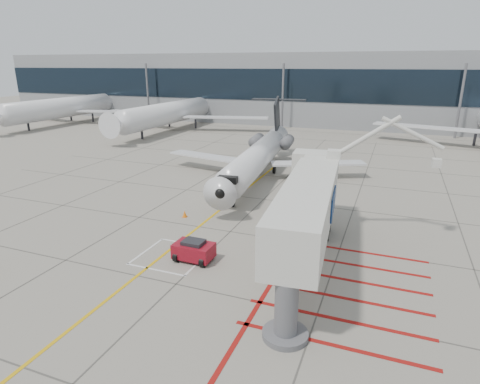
% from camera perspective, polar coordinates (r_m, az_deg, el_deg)
% --- Properties ---
extents(ground_plane, '(260.00, 260.00, 0.00)m').
position_cam_1_polar(ground_plane, '(26.61, -4.75, -8.83)').
color(ground_plane, gray).
rests_on(ground_plane, ground).
extents(regional_jet, '(26.33, 31.74, 7.71)m').
position_cam_1_polar(regional_jet, '(40.38, 1.71, 6.28)').
color(regional_jet, silver).
rests_on(regional_jet, ground_plane).
extents(jet_bridge, '(10.21, 18.92, 7.29)m').
position_cam_1_polar(jet_bridge, '(23.22, 9.43, -3.27)').
color(jet_bridge, silver).
rests_on(jet_bridge, ground_plane).
extents(pushback_tug, '(2.47, 1.57, 1.43)m').
position_cam_1_polar(pushback_tug, '(25.66, -6.60, -8.16)').
color(pushback_tug, maroon).
rests_on(pushback_tug, ground_plane).
extents(baggage_cart, '(2.08, 1.74, 1.12)m').
position_cam_1_polar(baggage_cart, '(30.85, 11.05, -4.12)').
color(baggage_cart, '#5D5D62').
rests_on(baggage_cart, ground_plane).
extents(ground_power_unit, '(2.61, 1.92, 1.85)m').
position_cam_1_polar(ground_power_unit, '(29.24, 9.52, -4.51)').
color(ground_power_unit, silver).
rests_on(ground_power_unit, ground_plane).
extents(cone_nose, '(0.39, 0.39, 0.54)m').
position_cam_1_polar(cone_nose, '(32.89, -7.87, -3.10)').
color(cone_nose, orange).
rests_on(cone_nose, ground_plane).
extents(cone_side, '(0.36, 0.36, 0.49)m').
position_cam_1_polar(cone_side, '(31.64, 4.06, -3.87)').
color(cone_side, '#F5560C').
rests_on(cone_side, ground_plane).
extents(terminal_building, '(180.00, 28.00, 14.00)m').
position_cam_1_polar(terminal_building, '(91.44, 21.46, 13.51)').
color(terminal_building, gray).
rests_on(terminal_building, ground_plane).
extents(terminal_glass_band, '(180.00, 0.10, 6.00)m').
position_cam_1_polar(terminal_glass_band, '(77.36, 21.41, 13.70)').
color(terminal_glass_band, black).
rests_on(terminal_glass_band, ground_plane).
extents(bg_aircraft_a, '(35.85, 39.83, 11.95)m').
position_cam_1_polar(bg_aircraft_a, '(92.97, -22.78, 12.77)').
color(bg_aircraft_a, silver).
rests_on(bg_aircraft_a, ground_plane).
extents(bg_aircraft_b, '(34.96, 38.84, 11.65)m').
position_cam_1_polar(bg_aircraft_b, '(78.06, -9.09, 13.09)').
color(bg_aircraft_b, silver).
rests_on(bg_aircraft_b, ground_plane).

